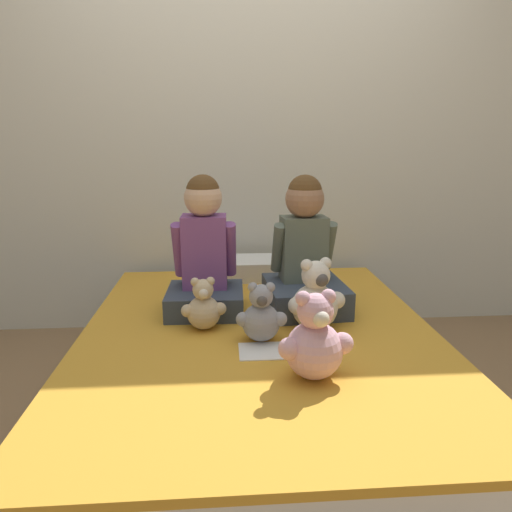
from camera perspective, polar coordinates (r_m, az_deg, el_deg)
ground_plane at (r=2.16m, az=0.38°, el=-18.89°), size 14.00×14.00×0.00m
wall_behind_bed at (r=2.84m, az=-1.30°, el=15.80°), size 8.00×0.06×2.50m
bed at (r=2.06m, az=0.38°, el=-14.35°), size 1.52×1.86×0.39m
child_on_left at (r=2.13m, az=-6.46°, el=0.13°), size 0.36×0.32×0.64m
child_on_right at (r=2.17m, az=6.08°, el=-0.14°), size 0.39×0.40×0.63m
teddy_bear_held_by_left_child at (r=1.97m, az=-6.57°, el=-6.39°), size 0.19×0.14×0.23m
teddy_bear_held_by_right_child at (r=1.96m, az=7.41°, el=-5.44°), size 0.25×0.20×0.31m
teddy_bear_between_children at (r=1.84m, az=0.68°, el=-7.55°), size 0.21×0.15×0.25m
teddy_bear_at_foot_of_bed at (r=1.58m, az=7.33°, el=-10.56°), size 0.26×0.20×0.31m
pillow_at_headboard at (r=2.67m, az=-0.90°, el=-1.52°), size 0.56×0.26×0.11m
sign_card at (r=1.79m, az=1.28°, el=-11.78°), size 0.21×0.15×0.00m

